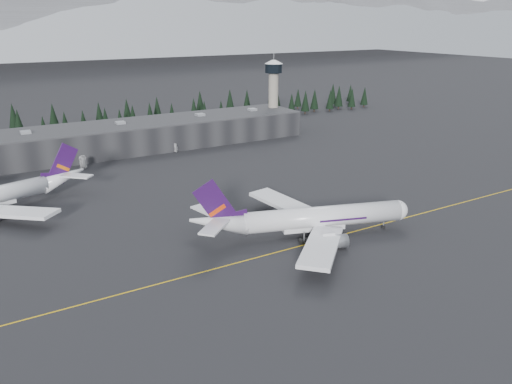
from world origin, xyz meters
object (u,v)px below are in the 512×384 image
jet_main (304,219)px  gse_vehicle_a (83,167)px  terminal (143,135)px  gse_vehicle_b (176,151)px  control_tower (273,87)px

jet_main → gse_vehicle_a: (-37.97, 100.53, -4.46)m
terminal → jet_main: size_ratio=2.59×
jet_main → gse_vehicle_b: 107.16m
gse_vehicle_b → jet_main: bearing=-22.2°
terminal → jet_main: jet_main is taller
control_tower → terminal: bearing=-177.7°
control_tower → jet_main: size_ratio=0.61×
gse_vehicle_a → gse_vehicle_b: (42.98, 6.42, -0.09)m
gse_vehicle_b → gse_vehicle_a: bearing=-101.1°
terminal → gse_vehicle_b: 19.27m
control_tower → jet_main: (-69.62, -125.17, -18.14)m
jet_main → gse_vehicle_b: jet_main is taller
jet_main → gse_vehicle_b: bearing=105.4°
jet_main → gse_vehicle_b: (5.01, 106.94, -4.55)m
gse_vehicle_b → control_tower: bearing=86.2°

